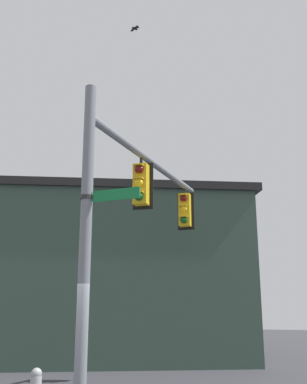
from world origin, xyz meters
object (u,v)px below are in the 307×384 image
object	(u,v)px
traffic_light_mid_inner	(185,210)
traffic_light_nearest_pole	(141,184)
street_name_sign	(102,196)
bird_flying	(135,28)

from	to	relation	value
traffic_light_mid_inner	traffic_light_nearest_pole	bearing A→B (deg)	83.27
traffic_light_nearest_pole	street_name_sign	xyz separation A→B (m)	(-0.04, 2.59, -0.92)
traffic_light_nearest_pole	street_name_sign	size ratio (longest dim) A/B	1.02
traffic_light_mid_inner	street_name_sign	distance (m)	6.04
street_name_sign	bird_flying	bearing A→B (deg)	-86.06
traffic_light_mid_inner	street_name_sign	xyz separation A→B (m)	(0.35, 5.95, -0.92)
bird_flying	traffic_light_mid_inner	bearing A→B (deg)	-98.10
traffic_light_mid_inner	bird_flying	distance (m)	5.67
bird_flying	traffic_light_nearest_pole	bearing A→B (deg)	-114.92
traffic_light_mid_inner	bird_flying	world-z (taller)	bird_flying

